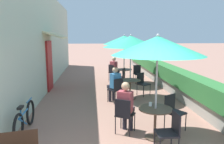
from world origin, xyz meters
TOP-DOWN VIEW (x-y plane):
  - cafe_facade_wall at (-2.54, 7.15)m, footprint 0.98×14.56m
  - planter_hedge at (2.75, 7.18)m, footprint 0.60×13.56m
  - patio_table_near at (0.84, 1.71)m, footprint 0.76×0.76m
  - patio_umbrella_near at (0.84, 1.71)m, footprint 2.00×2.00m
  - cafe_chair_near_left at (0.17, 1.99)m, footprint 0.54×0.54m
  - seated_patron_near_left at (0.22, 2.09)m, footprint 0.47×0.51m
  - cafe_chair_near_right at (0.92, 0.99)m, footprint 0.41×0.41m
  - cafe_chair_near_back at (1.42, 2.15)m, footprint 0.55×0.55m
  - coffee_cup_near at (0.76, 1.87)m, footprint 0.07×0.07m
  - patio_table_mid at (0.82, 4.89)m, footprint 0.76×0.76m
  - patio_umbrella_mid at (0.82, 4.89)m, footprint 2.00×2.00m
  - cafe_chair_mid_left at (0.25, 4.43)m, footprint 0.55×0.55m
  - seated_patron_mid_left at (0.19, 4.53)m, footprint 0.49×0.51m
  - cafe_chair_mid_right at (1.38, 5.35)m, footprint 0.55×0.55m
  - patio_table_far at (0.95, 7.42)m, footprint 0.76×0.76m
  - patio_umbrella_far at (0.95, 7.42)m, footprint 2.00×2.00m
  - cafe_chair_far_left at (1.66, 7.58)m, footprint 0.44×0.44m
  - cafe_chair_far_right at (0.46, 7.95)m, footprint 0.56×0.56m
  - seated_patron_far_right at (0.55, 8.02)m, footprint 0.51×0.50m
  - cafe_chair_far_back at (0.74, 6.73)m, footprint 0.53×0.53m
  - bicycle_leaning at (-2.20, 2.28)m, footprint 0.10×1.66m

SIDE VIEW (x-z plane):
  - bicycle_leaning at x=-2.20m, z-range -0.03..0.72m
  - patio_table_near at x=0.84m, z-range 0.16..0.87m
  - patio_table_mid at x=0.82m, z-range 0.16..0.87m
  - patio_table_far at x=0.95m, z-range 0.16..0.87m
  - cafe_chair_near_left at x=0.17m, z-range 0.08..0.95m
  - cafe_chair_near_right at x=0.92m, z-range 0.08..0.95m
  - cafe_chair_near_back at x=1.42m, z-range 0.08..0.95m
  - cafe_chair_mid_left at x=0.25m, z-range 0.08..0.95m
  - cafe_chair_mid_right at x=1.38m, z-range 0.08..0.95m
  - cafe_chair_far_left at x=1.66m, z-range 0.08..0.95m
  - cafe_chair_far_right at x=0.46m, z-range 0.08..0.95m
  - cafe_chair_far_back at x=0.74m, z-range 0.08..0.95m
  - planter_hedge at x=2.75m, z-range 0.03..1.04m
  - seated_patron_near_left at x=0.22m, z-range 0.06..1.31m
  - seated_patron_mid_left at x=0.19m, z-range 0.06..1.31m
  - seated_patron_far_right at x=0.55m, z-range 0.06..1.31m
  - coffee_cup_near at x=0.76m, z-range 0.71..0.80m
  - cafe_facade_wall at x=-2.54m, z-range -0.01..4.19m
  - patio_umbrella_near at x=0.84m, z-range 0.93..3.29m
  - patio_umbrella_mid at x=0.82m, z-range 0.93..3.29m
  - patio_umbrella_far at x=0.95m, z-range 0.93..3.29m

